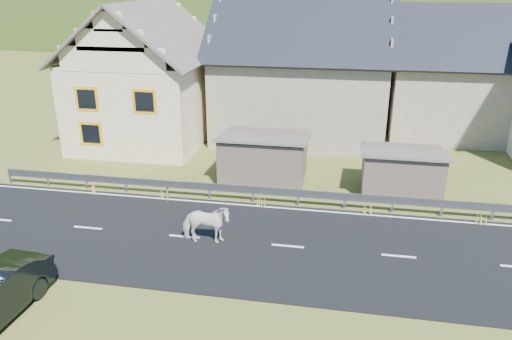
# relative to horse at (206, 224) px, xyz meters

# --- Properties ---
(ground) EXTENTS (160.00, 160.00, 0.00)m
(ground) POSITION_rel_horse_xyz_m (3.03, 0.29, -0.82)
(ground) COLOR #4A5121
(ground) RESTS_ON ground
(road) EXTENTS (60.00, 7.00, 0.04)m
(road) POSITION_rel_horse_xyz_m (3.03, 0.29, -0.80)
(road) COLOR black
(road) RESTS_ON ground
(lane_markings) EXTENTS (60.00, 6.60, 0.01)m
(lane_markings) POSITION_rel_horse_xyz_m (3.03, 0.29, -0.77)
(lane_markings) COLOR silver
(lane_markings) RESTS_ON road
(guardrail) EXTENTS (28.10, 0.09, 0.75)m
(guardrail) POSITION_rel_horse_xyz_m (3.03, 3.97, -0.26)
(guardrail) COLOR #93969B
(guardrail) RESTS_ON ground
(shed_left) EXTENTS (4.30, 3.30, 2.40)m
(shed_left) POSITION_rel_horse_xyz_m (1.03, 6.79, 0.28)
(shed_left) COLOR #6F5D50
(shed_left) RESTS_ON ground
(shed_right) EXTENTS (3.80, 2.90, 2.20)m
(shed_right) POSITION_rel_horse_xyz_m (7.53, 6.29, 0.18)
(shed_right) COLOR #6F5D50
(shed_right) RESTS_ON ground
(house_cream) EXTENTS (7.80, 9.80, 8.30)m
(house_cream) POSITION_rel_horse_xyz_m (-6.98, 12.29, 3.54)
(house_cream) COLOR #F8E3B2
(house_cream) RESTS_ON ground
(house_stone_a) EXTENTS (10.80, 9.80, 8.90)m
(house_stone_a) POSITION_rel_horse_xyz_m (2.03, 15.29, 3.82)
(house_stone_a) COLOR tan
(house_stone_a) RESTS_ON ground
(house_stone_b) EXTENTS (9.80, 8.80, 8.10)m
(house_stone_b) POSITION_rel_horse_xyz_m (12.03, 17.29, 3.42)
(house_stone_b) COLOR tan
(house_stone_b) RESTS_ON ground
(mountain) EXTENTS (440.00, 280.00, 260.00)m
(mountain) POSITION_rel_horse_xyz_m (8.03, 180.29, -20.82)
(mountain) COLOR black
(mountain) RESTS_ON ground
(horse) EXTENTS (1.01, 1.91, 1.56)m
(horse) POSITION_rel_horse_xyz_m (0.00, 0.00, 0.00)
(horse) COLOR silver
(horse) RESTS_ON road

